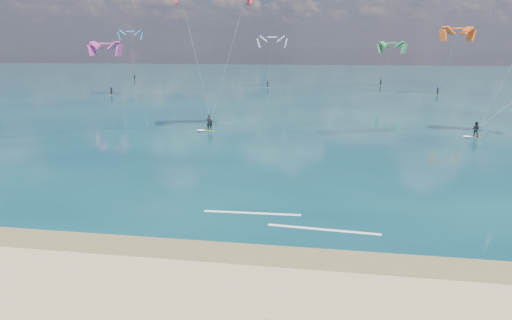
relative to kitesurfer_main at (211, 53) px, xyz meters
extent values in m
plane|color=tan|center=(7.34, 10.31, -8.71)|extent=(320.00, 320.00, 0.00)
cube|color=brown|center=(7.34, -26.69, -8.70)|extent=(320.00, 2.40, 0.01)
cube|color=#0B2B3C|center=(7.34, 74.31, -8.69)|extent=(320.00, 200.00, 0.04)
cube|color=yellow|center=(-1.21, 3.25, -8.64)|extent=(1.38, 0.53, 0.06)
imported|color=black|center=(-1.21, 3.25, -7.72)|extent=(0.72, 0.55, 1.79)
cylinder|color=black|center=(-0.91, 2.95, -7.47)|extent=(0.55, 0.09, 0.04)
cube|color=#B7901B|center=(27.42, 4.29, -8.64)|extent=(1.26, 0.46, 0.05)
imported|color=black|center=(27.42, 4.29, -7.84)|extent=(0.95, 0.88, 1.57)
cylinder|color=black|center=(27.70, 4.02, -7.57)|extent=(0.50, 0.07, 0.04)
cube|color=white|center=(11.97, -23.39, -8.66)|extent=(5.96, 0.66, 0.01)
cube|color=white|center=(7.85, -21.59, -8.66)|extent=(5.67, 0.45, 0.01)
camera|label=1|loc=(11.98, -46.11, 0.85)|focal=32.00mm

